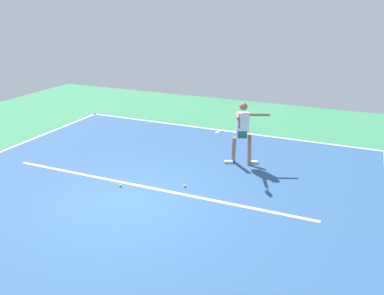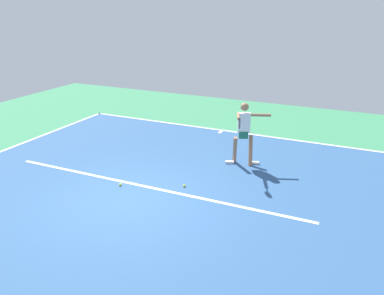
{
  "view_description": "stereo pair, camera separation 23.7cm",
  "coord_description": "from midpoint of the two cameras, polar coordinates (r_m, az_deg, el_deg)",
  "views": [
    {
      "loc": [
        -4.51,
        6.91,
        4.31
      ],
      "look_at": [
        -0.8,
        -1.62,
        0.9
      ],
      "focal_mm": 37.57,
      "sensor_mm": 36.0,
      "label": 1
    },
    {
      "loc": [
        -4.73,
        6.82,
        4.31
      ],
      "look_at": [
        -0.8,
        -1.62,
        0.9
      ],
      "focal_mm": 37.57,
      "sensor_mm": 36.0,
      "label": 2
    }
  ],
  "objects": [
    {
      "name": "court_line_centre_mark",
      "position": [
        14.07,
        4.56,
        2.23
      ],
      "size": [
        0.1,
        0.3,
        0.01
      ],
      "primitive_type": "cube",
      "color": "white",
      "rests_on": "ground_plane"
    },
    {
      "name": "tennis_ball_near_player",
      "position": [
        10.1,
        -9.48,
        -5.23
      ],
      "size": [
        0.07,
        0.07,
        0.07
      ],
      "primitive_type": "sphere",
      "color": "#CCE033",
      "rests_on": "ground_plane"
    },
    {
      "name": "court_line_service",
      "position": [
        9.95,
        -5.46,
        -5.62
      ],
      "size": [
        8.11,
        0.1,
        0.01
      ],
      "primitive_type": "cube",
      "color": "white",
      "rests_on": "ground_plane"
    },
    {
      "name": "tennis_player",
      "position": [
        11.02,
        8.0,
        2.5
      ],
      "size": [
        1.13,
        1.33,
        1.77
      ],
      "rotation": [
        0.0,
        0.0,
        0.37
      ],
      "color": "#9E7051",
      "rests_on": "ground_plane"
    },
    {
      "name": "court_surface",
      "position": [
        9.33,
        -8.03,
        -7.6
      ],
      "size": [
        10.81,
        11.92,
        0.0
      ],
      "primitive_type": "cube",
      "color": "#2D5484",
      "rests_on": "ground_plane"
    },
    {
      "name": "court_line_baseline_near",
      "position": [
        14.25,
        4.85,
        2.45
      ],
      "size": [
        10.81,
        0.1,
        0.01
      ],
      "primitive_type": "cube",
      "color": "white",
      "rests_on": "ground_plane"
    },
    {
      "name": "tennis_ball_by_sideline",
      "position": [
        9.91,
        -0.42,
        -5.45
      ],
      "size": [
        0.07,
        0.07,
        0.07
      ],
      "primitive_type": "sphere",
      "color": "#CCE033",
      "rests_on": "ground_plane"
    },
    {
      "name": "ground_plane",
      "position": [
        9.33,
        -8.03,
        -7.61
      ],
      "size": [
        21.12,
        21.12,
        0.0
      ],
      "primitive_type": "plane",
      "color": "#388456"
    }
  ]
}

